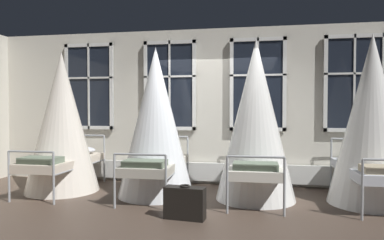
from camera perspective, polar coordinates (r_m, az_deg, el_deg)
ground at (r=6.15m, az=2.07°, el=-12.38°), size 21.25×21.25×0.00m
back_wall_with_windows at (r=7.17m, az=3.46°, el=2.18°), size 9.29×0.10×3.11m
window_bank at (r=7.05m, az=3.34°, el=-0.80°), size 6.35×0.10×2.82m
cot_first at (r=6.91m, az=-20.16°, el=-0.57°), size 1.32×1.86×2.55m
cot_second at (r=6.18m, az=-5.84°, el=-0.64°), size 1.32×1.85×2.57m
cot_third at (r=5.97m, az=10.20°, el=-0.33°), size 1.32×1.84×2.66m
cot_fourth at (r=6.26m, az=26.91°, el=-0.26°), size 1.32×1.86×2.69m
suitcase_dark at (r=4.97m, az=-1.16°, el=-13.16°), size 0.58×0.27×0.47m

